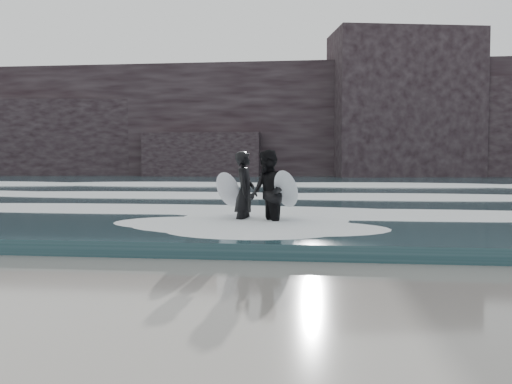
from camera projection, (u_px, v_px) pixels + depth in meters
ground at (125, 302)px, 7.02m from camera, size 120.00×120.00×0.00m
sea at (286, 185)px, 35.75m from camera, size 90.00×52.00×0.30m
headland at (299, 124)px, 52.32m from camera, size 70.00×9.00×10.00m
foam_near at (237, 208)px, 15.92m from camera, size 60.00×3.20×0.20m
foam_mid at (264, 193)px, 22.85m from camera, size 60.00×4.00×0.24m
foam_far at (281, 183)px, 31.77m from camera, size 60.00×4.80×0.30m
surfer_left at (242, 192)px, 13.57m from camera, size 0.96×1.89×1.95m
surfer_right at (269, 193)px, 12.92m from camera, size 1.26×1.78×1.99m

